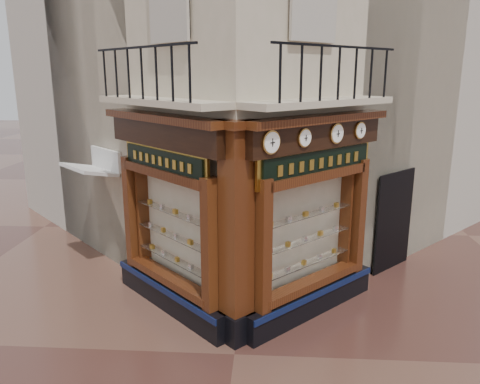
# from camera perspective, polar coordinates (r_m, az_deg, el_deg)

# --- Properties ---
(ground) EXTENTS (80.00, 80.00, 0.00)m
(ground) POSITION_cam_1_polar(r_m,az_deg,el_deg) (8.54, -0.69, -19.18)
(ground) COLOR #472821
(ground) RESTS_ON ground
(main_building) EXTENTS (11.31, 11.31, 12.00)m
(main_building) POSITION_cam_1_polar(r_m,az_deg,el_deg) (13.34, 1.36, 19.82)
(main_building) COLOR beige
(main_building) RESTS_ON ground
(neighbour_left) EXTENTS (11.31, 11.31, 11.00)m
(neighbour_left) POSITION_cam_1_polar(r_m,az_deg,el_deg) (16.05, -7.54, 16.98)
(neighbour_left) COLOR #B5AD9E
(neighbour_left) RESTS_ON ground
(neighbour_right) EXTENTS (11.31, 11.31, 11.00)m
(neighbour_right) POSITION_cam_1_polar(r_m,az_deg,el_deg) (15.87, 11.10, 16.87)
(neighbour_right) COLOR #B5AD9E
(neighbour_right) RESTS_ON ground
(shopfront_left) EXTENTS (2.86, 2.86, 3.98)m
(shopfront_left) POSITION_cam_1_polar(r_m,az_deg,el_deg) (9.30, -8.67, -2.97)
(shopfront_left) COLOR black
(shopfront_left) RESTS_ON ground
(shopfront_right) EXTENTS (2.86, 2.86, 3.98)m
(shopfront_right) POSITION_cam_1_polar(r_m,az_deg,el_deg) (9.13, 8.88, -3.31)
(shopfront_right) COLOR black
(shopfront_right) RESTS_ON ground
(corner_pilaster) EXTENTS (0.85, 0.85, 3.98)m
(corner_pilaster) POSITION_cam_1_polar(r_m,az_deg,el_deg) (8.11, -0.46, -5.64)
(corner_pilaster) COLOR black
(corner_pilaster) RESTS_ON ground
(balcony) EXTENTS (5.94, 2.97, 1.03)m
(balcony) POSITION_cam_1_polar(r_m,az_deg,el_deg) (8.62, -0.01, 11.00)
(balcony) COLOR beige
(balcony) RESTS_ON ground
(clock_a) EXTENTS (0.32, 0.32, 0.40)m
(clock_a) POSITION_cam_1_polar(r_m,az_deg,el_deg) (7.65, 3.81, 6.06)
(clock_a) COLOR #C29040
(clock_a) RESTS_ON ground
(clock_b) EXTENTS (0.27, 0.27, 0.33)m
(clock_b) POSITION_cam_1_polar(r_m,az_deg,el_deg) (8.25, 7.87, 6.56)
(clock_b) COLOR #C29040
(clock_b) RESTS_ON ground
(clock_c) EXTENTS (0.30, 0.30, 0.38)m
(clock_c) POSITION_cam_1_polar(r_m,az_deg,el_deg) (8.95, 11.70, 6.99)
(clock_c) COLOR #C29040
(clock_c) RESTS_ON ground
(clock_d) EXTENTS (0.27, 0.27, 0.34)m
(clock_d) POSITION_cam_1_polar(r_m,az_deg,el_deg) (9.55, 14.42, 7.28)
(clock_d) COLOR #C29040
(clock_d) RESTS_ON ground
(awning) EXTENTS (1.64, 1.64, 0.27)m
(awning) POSITION_cam_1_polar(r_m,az_deg,el_deg) (12.39, -17.08, -8.73)
(awning) COLOR silver
(awning) RESTS_ON ground
(signboard_left) EXTENTS (2.01, 2.01, 0.54)m
(signboard_left) POSITION_cam_1_polar(r_m,az_deg,el_deg) (9.00, -9.35, 3.78)
(signboard_left) COLOR gold
(signboard_left) RESTS_ON ground
(signboard_right) EXTENTS (2.27, 2.27, 0.61)m
(signboard_right) POSITION_cam_1_polar(r_m,az_deg,el_deg) (8.82, 9.54, 3.56)
(signboard_right) COLOR gold
(signboard_right) RESTS_ON ground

